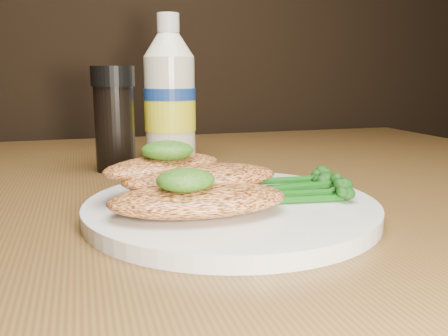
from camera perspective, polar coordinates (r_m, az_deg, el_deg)
name	(u,v)px	position (r m, az deg, el deg)	size (l,w,h in m)	color
plate	(231,208)	(0.42, 0.87, -4.78)	(0.25, 0.25, 0.01)	silver
chicken_front	(199,200)	(0.38, -3.03, -3.77)	(0.14, 0.08, 0.02)	#F5934E
chicken_mid	(201,178)	(0.42, -2.77, -1.14)	(0.14, 0.07, 0.02)	#F5934E
chicken_back	(163,166)	(0.44, -7.22, 0.23)	(0.12, 0.06, 0.02)	#F5934E
pesto_front	(186,180)	(0.37, -4.58, -1.45)	(0.05, 0.04, 0.02)	#0B3508
pesto_back	(167,151)	(0.43, -6.75, 2.07)	(0.05, 0.04, 0.02)	#0B3508
broccolini_bundle	(285,186)	(0.43, 7.21, -2.18)	(0.12, 0.09, 0.02)	#134F11
mayo_bottle	(170,89)	(0.67, -6.48, 9.28)	(0.07, 0.07, 0.20)	white
pepper_grinder	(115,119)	(0.62, -12.88, 5.66)	(0.05, 0.05, 0.13)	black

